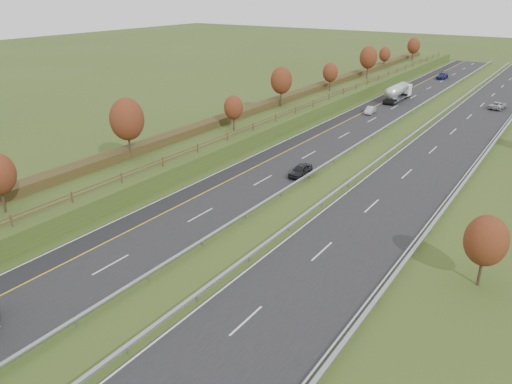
% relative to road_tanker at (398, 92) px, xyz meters
% --- Properties ---
extents(ground, '(400.00, 400.00, 0.00)m').
position_rel_road_tanker_xyz_m(ground, '(8.39, -34.37, -1.86)').
color(ground, '#364B1A').
rests_on(ground, ground).
extents(near_carriageway, '(10.50, 200.00, 0.04)m').
position_rel_road_tanker_xyz_m(near_carriageway, '(0.39, -29.37, -1.84)').
color(near_carriageway, black).
rests_on(near_carriageway, ground).
extents(far_carriageway, '(10.50, 200.00, 0.04)m').
position_rel_road_tanker_xyz_m(far_carriageway, '(16.89, -29.37, -1.84)').
color(far_carriageway, black).
rests_on(far_carriageway, ground).
extents(hard_shoulder, '(3.00, 200.00, 0.04)m').
position_rel_road_tanker_xyz_m(hard_shoulder, '(-3.36, -29.37, -1.84)').
color(hard_shoulder, black).
rests_on(hard_shoulder, ground).
extents(lane_markings, '(26.75, 200.00, 0.01)m').
position_rel_road_tanker_xyz_m(lane_markings, '(6.79, -29.49, -1.81)').
color(lane_markings, silver).
rests_on(lane_markings, near_carriageway).
extents(embankment_left, '(12.00, 200.00, 2.00)m').
position_rel_road_tanker_xyz_m(embankment_left, '(-12.61, -29.37, -0.86)').
color(embankment_left, '#364B1A').
rests_on(embankment_left, ground).
extents(hedge_left, '(2.20, 180.00, 1.10)m').
position_rel_road_tanker_xyz_m(hedge_left, '(-14.61, -29.37, 0.69)').
color(hedge_left, '#333014').
rests_on(hedge_left, embankment_left).
extents(fence_left, '(0.12, 189.06, 1.20)m').
position_rel_road_tanker_xyz_m(fence_left, '(-8.11, -29.78, 0.87)').
color(fence_left, '#422B19').
rests_on(fence_left, embankment_left).
extents(median_barrier_near, '(0.32, 200.00, 0.71)m').
position_rel_road_tanker_xyz_m(median_barrier_near, '(6.09, -29.37, -1.25)').
color(median_barrier_near, '#92959B').
rests_on(median_barrier_near, ground).
extents(median_barrier_far, '(0.32, 200.00, 0.71)m').
position_rel_road_tanker_xyz_m(median_barrier_far, '(11.19, -29.37, -1.25)').
color(median_barrier_far, '#92959B').
rests_on(median_barrier_far, ground).
extents(outer_barrier_far, '(0.32, 200.00, 0.71)m').
position_rel_road_tanker_xyz_m(outer_barrier_far, '(22.69, -29.37, -1.25)').
color(outer_barrier_far, '#92959B').
rests_on(outer_barrier_far, ground).
extents(trees_left, '(6.64, 164.30, 7.66)m').
position_rel_road_tanker_xyz_m(trees_left, '(-12.25, -32.74, 4.51)').
color(trees_left, '#2D2116').
rests_on(trees_left, embankment_left).
extents(road_tanker, '(2.40, 11.22, 3.46)m').
position_rel_road_tanker_xyz_m(road_tanker, '(0.00, 0.00, 0.00)').
color(road_tanker, silver).
rests_on(road_tanker, near_carriageway).
extents(car_dark_near, '(1.83, 4.30, 1.45)m').
position_rel_road_tanker_xyz_m(car_dark_near, '(4.70, -50.46, -1.10)').
color(car_dark_near, black).
rests_on(car_dark_near, near_carriageway).
extents(car_silver_mid, '(1.80, 4.04, 1.29)m').
position_rel_road_tanker_xyz_m(car_silver_mid, '(-0.46, -13.92, -1.18)').
color(car_silver_mid, '#9A9A9E').
rests_on(car_silver_mid, near_carriageway).
extents(car_small_far, '(2.21, 5.25, 1.51)m').
position_rel_road_tanker_xyz_m(car_small_far, '(0.78, 32.58, -1.07)').
color(car_small_far, '#181748').
rests_on(car_small_far, near_carriageway).
extents(car_oncoming, '(2.87, 5.18, 1.37)m').
position_rel_road_tanker_xyz_m(car_oncoming, '(18.78, 3.34, -1.14)').
color(car_oncoming, '#A3A4A8').
rests_on(car_oncoming, far_carriageway).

